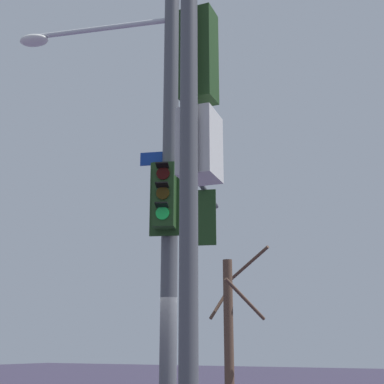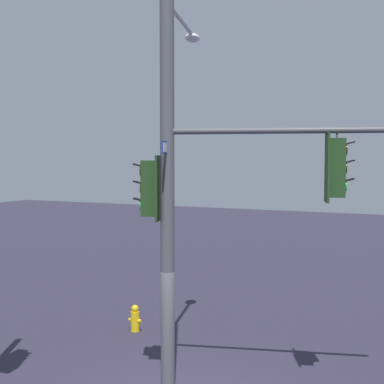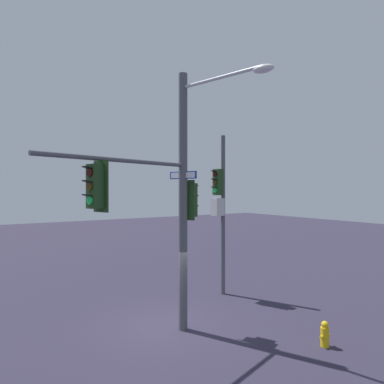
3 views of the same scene
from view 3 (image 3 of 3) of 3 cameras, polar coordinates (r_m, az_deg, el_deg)
ground_plane at (r=11.92m, az=-4.47°, el=-21.73°), size 80.00×80.00×0.00m
main_signal_pole_assembly at (r=10.31m, az=-2.97°, el=0.39°), size 5.71×3.63×8.20m
secondary_pole_assembly at (r=14.47m, az=4.79°, el=-2.07°), size 0.73×0.44×6.82m
fire_hydrant at (r=11.13m, az=21.51°, el=-21.48°), size 0.38×0.24×0.73m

